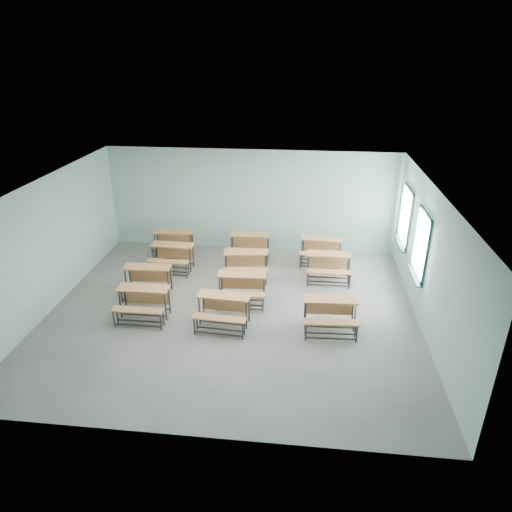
% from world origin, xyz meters
% --- Properties ---
extents(room, '(9.04, 8.04, 3.24)m').
position_xyz_m(room, '(0.08, 0.03, 1.60)').
color(room, gray).
rests_on(room, ground).
extents(desk_unit_r0c0, '(1.22, 0.82, 0.77)m').
position_xyz_m(desk_unit_r0c0, '(-2.07, -0.49, 0.51)').
color(desk_unit_r0c0, '#C37D46').
rests_on(desk_unit_r0c0, ground).
extents(desk_unit_r0c1, '(1.28, 0.91, 0.77)m').
position_xyz_m(desk_unit_r0c1, '(-0.11, -0.62, 0.51)').
color(desk_unit_r0c1, '#C37D46').
rests_on(desk_unit_r0c1, ground).
extents(desk_unit_r0c2, '(1.26, 0.88, 0.77)m').
position_xyz_m(desk_unit_r0c2, '(2.35, -0.52, 0.51)').
color(desk_unit_r0c2, '#C37D46').
rests_on(desk_unit_r0c2, ground).
extents(desk_unit_r1c0, '(1.26, 0.88, 0.77)m').
position_xyz_m(desk_unit_r1c0, '(-2.35, 0.64, 0.51)').
color(desk_unit_r1c0, '#C37D46').
rests_on(desk_unit_r1c0, ground).
extents(desk_unit_r1c1, '(1.26, 0.87, 0.77)m').
position_xyz_m(desk_unit_r1c1, '(0.17, 0.50, 0.51)').
color(desk_unit_r1c1, '#C37D46').
rests_on(desk_unit_r1c1, ground).
extents(desk_unit_r2c0, '(1.25, 0.87, 0.77)m').
position_xyz_m(desk_unit_r2c0, '(-2.12, 2.14, 0.51)').
color(desk_unit_r2c0, '#C37D46').
rests_on(desk_unit_r2c0, ground).
extents(desk_unit_r2c1, '(1.31, 0.96, 0.77)m').
position_xyz_m(desk_unit_r2c1, '(0.09, 1.85, 0.51)').
color(desk_unit_r2c1, '#C37D46').
rests_on(desk_unit_r2c1, ground).
extents(desk_unit_r2c2, '(1.23, 0.83, 0.77)m').
position_xyz_m(desk_unit_r2c2, '(2.40, 1.99, 0.51)').
color(desk_unit_r2c2, '#C37D46').
rests_on(desk_unit_r2c2, ground).
extents(desk_unit_r3c0, '(1.29, 0.93, 0.77)m').
position_xyz_m(desk_unit_r3c0, '(-2.36, 3.18, 0.51)').
color(desk_unit_r3c0, '#C37D46').
rests_on(desk_unit_r3c0, ground).
extents(desk_unit_r3c1, '(1.25, 0.86, 0.77)m').
position_xyz_m(desk_unit_r3c1, '(0.04, 3.17, 0.51)').
color(desk_unit_r3c1, '#C37D46').
rests_on(desk_unit_r3c1, ground).
extents(desk_unit_r3c2, '(1.29, 0.93, 0.77)m').
position_xyz_m(desk_unit_r3c2, '(2.21, 3.09, 0.51)').
color(desk_unit_r3c2, '#C37D46').
rests_on(desk_unit_r3c2, ground).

